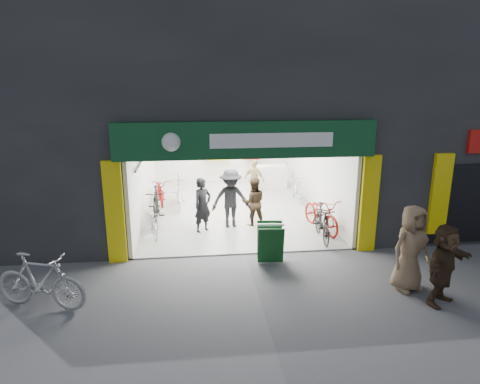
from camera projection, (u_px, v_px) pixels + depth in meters
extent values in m
plane|color=#56565B|center=(246.00, 255.00, 11.23)|extent=(60.00, 60.00, 0.00)
cube|color=#232326|center=(257.00, 39.00, 14.61)|extent=(16.00, 10.00, 4.50)
cube|color=#232326|center=(72.00, 158.00, 14.95)|extent=(5.00, 10.00, 3.50)
cube|color=#232326|center=(386.00, 152.00, 16.22)|extent=(6.00, 10.00, 3.50)
cube|color=#9E9E99|center=(231.00, 208.00, 15.06)|extent=(6.00, 8.00, 0.04)
cube|color=silver|center=(222.00, 146.00, 18.57)|extent=(6.00, 0.20, 3.20)
cube|color=silver|center=(143.00, 167.00, 14.32)|extent=(0.10, 8.00, 3.20)
cube|color=silver|center=(315.00, 163.00, 14.97)|extent=(0.10, 8.00, 3.20)
cube|color=white|center=(231.00, 116.00, 14.21)|extent=(6.00, 8.00, 0.10)
cube|color=black|center=(246.00, 126.00, 10.44)|extent=(6.00, 0.30, 0.30)
cube|color=#0D3A1B|center=(247.00, 140.00, 10.31)|extent=(6.40, 0.25, 0.90)
cube|color=white|center=(272.00, 140.00, 10.24)|extent=(3.00, 0.02, 0.35)
cube|color=yellow|center=(115.00, 213.00, 10.47)|extent=(0.45, 0.12, 2.60)
cube|color=yellow|center=(369.00, 204.00, 11.19)|extent=(0.45, 0.12, 2.60)
cube|color=yellow|center=(440.00, 194.00, 11.35)|extent=(0.50, 0.12, 2.20)
cylinder|color=black|center=(145.00, 155.00, 13.62)|extent=(0.06, 5.00, 0.06)
cube|color=silver|center=(269.00, 177.00, 17.53)|extent=(1.40, 0.60, 1.00)
cube|color=white|center=(240.00, 128.00, 11.54)|extent=(1.30, 0.35, 0.04)
cube|color=white|center=(234.00, 121.00, 13.27)|extent=(1.30, 0.35, 0.04)
cube|color=white|center=(229.00, 116.00, 14.99)|extent=(1.30, 0.35, 0.04)
cube|color=white|center=(224.00, 112.00, 16.71)|extent=(1.30, 0.35, 0.04)
imported|color=#B3B3B8|center=(153.00, 222.00, 12.50)|extent=(0.86, 1.67, 0.84)
imported|color=black|center=(156.00, 206.00, 13.53)|extent=(0.58, 1.91, 1.14)
imported|color=maroon|center=(160.00, 191.00, 15.59)|extent=(0.91, 1.92, 0.97)
imported|color=#B1B1B6|center=(179.00, 191.00, 15.07)|extent=(0.58, 2.01, 1.20)
imported|color=black|center=(322.00, 223.00, 12.10)|extent=(0.62, 1.75, 1.03)
imported|color=maroon|center=(321.00, 214.00, 12.86)|extent=(1.10, 2.11, 1.06)
imported|color=#BABABF|center=(297.00, 188.00, 15.81)|extent=(0.51, 1.77, 1.06)
imported|color=#A4A5A9|center=(40.00, 281.00, 8.53)|extent=(2.05, 1.16, 1.19)
imported|color=black|center=(203.00, 206.00, 12.62)|extent=(0.73, 0.69, 1.67)
imported|color=#312316|center=(254.00, 202.00, 13.19)|extent=(0.76, 0.60, 1.54)
imported|color=black|center=(231.00, 199.00, 12.98)|extent=(1.27, 0.82, 1.85)
imported|color=#988758|center=(255.00, 179.00, 16.17)|extent=(0.89, 0.85, 1.49)
imported|color=#7E6349|center=(411.00, 248.00, 9.20)|extent=(1.08, 0.86, 1.92)
imported|color=#382719|center=(444.00, 265.00, 8.64)|extent=(1.60, 1.32, 1.72)
cube|color=#0F3C18|center=(271.00, 246.00, 10.48)|extent=(0.65, 0.30, 0.96)
cube|color=#0F3C18|center=(270.00, 240.00, 10.88)|extent=(0.65, 0.30, 0.96)
cube|color=white|center=(271.00, 225.00, 10.55)|extent=(0.67, 0.12, 0.06)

